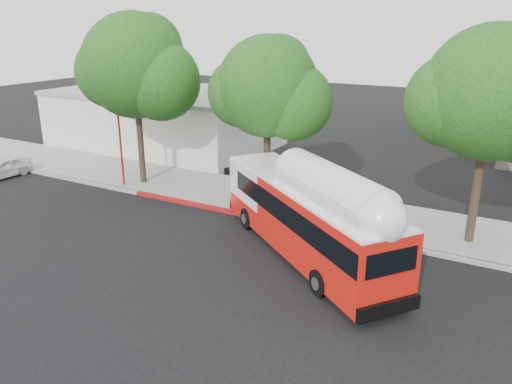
{
  "coord_description": "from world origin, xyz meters",
  "views": [
    {
      "loc": [
        10.47,
        -15.96,
        9.13
      ],
      "look_at": [
        0.01,
        3.0,
        1.72
      ],
      "focal_mm": 35.0,
      "sensor_mm": 36.0,
      "label": 1
    }
  ],
  "objects": [
    {
      "name": "street_tree_left",
      "position": [
        -8.53,
        5.56,
        6.6
      ],
      "size": [
        6.67,
        5.8,
        9.74
      ],
      "color": "#2D2116",
      "rests_on": "ground"
    },
    {
      "name": "red_curb_segment",
      "position": [
        -3.0,
        3.9,
        0.08
      ],
      "size": [
        10.0,
        0.32,
        0.16
      ],
      "primitive_type": "cube",
      "color": "#9F1112",
      "rests_on": "ground"
    },
    {
      "name": "curb_strip",
      "position": [
        0.0,
        3.9,
        0.07
      ],
      "size": [
        60.0,
        0.3,
        0.15
      ],
      "primitive_type": "cube",
      "color": "gray",
      "rests_on": "ground"
    },
    {
      "name": "ground",
      "position": [
        0.0,
        0.0,
        0.0
      ],
      "size": [
        120.0,
        120.0,
        0.0
      ],
      "primitive_type": "plane",
      "color": "black",
      "rests_on": "ground"
    },
    {
      "name": "transit_bus",
      "position": [
        3.26,
        1.29,
        1.61
      ],
      "size": [
        10.45,
        8.69,
        3.45
      ],
      "rotation": [
        0.0,
        0.0,
        -0.66
      ],
      "color": "red",
      "rests_on": "ground"
    },
    {
      "name": "sidewalk",
      "position": [
        0.0,
        6.5,
        0.07
      ],
      "size": [
        60.0,
        5.0,
        0.15
      ],
      "primitive_type": "cube",
      "color": "gray",
      "rests_on": "ground"
    },
    {
      "name": "signal_pole",
      "position": [
        -9.61,
        4.51,
        2.32
      ],
      "size": [
        0.13,
        0.43,
        4.51
      ],
      "color": "red",
      "rests_on": "ground"
    },
    {
      "name": "street_tree_right",
      "position": [
        9.44,
        5.86,
        6.26
      ],
      "size": [
        6.21,
        5.4,
        9.18
      ],
      "color": "#2D2116",
      "rests_on": "ground"
    },
    {
      "name": "parked_car",
      "position": [
        -17.46,
        2.29,
        0.61
      ],
      "size": [
        3.65,
        1.63,
        1.22
      ],
      "primitive_type": "imported",
      "rotation": [
        0.0,
        0.0,
        -0.05
      ],
      "color": "silver",
      "rests_on": "ground"
    },
    {
      "name": "low_commercial_bldg",
      "position": [
        -14.0,
        14.0,
        2.15
      ],
      "size": [
        16.2,
        10.2,
        4.25
      ],
      "color": "silver",
      "rests_on": "ground"
    },
    {
      "name": "street_tree_mid",
      "position": [
        -0.59,
        6.06,
        5.91
      ],
      "size": [
        5.75,
        5.0,
        8.62
      ],
      "color": "#2D2116",
      "rests_on": "ground"
    }
  ]
}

